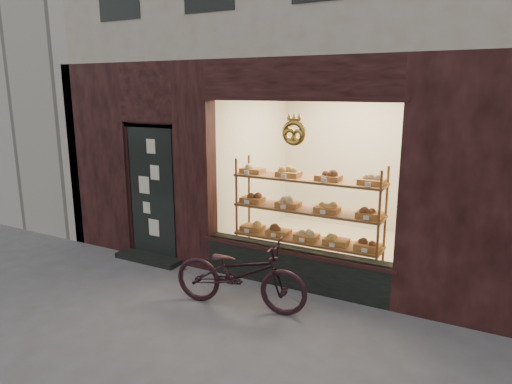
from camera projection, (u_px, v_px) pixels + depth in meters
The scene contains 4 objects.
ground at pixel (173, 352), 4.80m from camera, with size 90.00×90.00×0.00m, color #4F4F4F.
neighbor_left at pixel (21, 24), 12.97m from camera, with size 12.00×7.00×9.00m, color #BAB5AF.
display_shelf at pixel (307, 220), 6.59m from camera, with size 2.20×0.45×1.70m.
bicycle at pixel (240, 273), 5.68m from camera, with size 0.61×1.74×0.91m, color black.
Camera 1 is at (2.81, -3.37, 2.70)m, focal length 32.00 mm.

